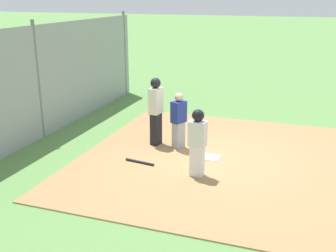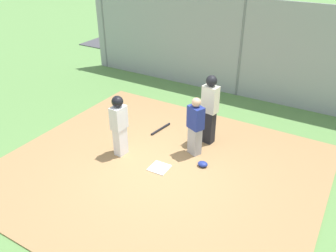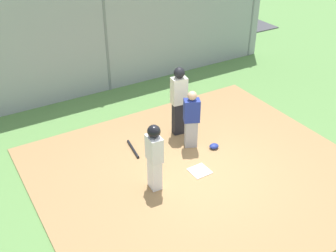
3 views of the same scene
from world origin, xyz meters
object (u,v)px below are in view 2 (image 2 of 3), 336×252
Objects in this scene: catcher at (195,126)px; parked_car_silver at (207,36)px; umpire at (210,108)px; catcher_mask at (203,164)px; runner at (119,122)px; home_plate at (159,168)px; parked_car_dark at (276,51)px; baseball_bat at (161,129)px.

catcher is 9.28m from parked_car_silver.
catcher_mask is (-0.37, 1.08, -0.93)m from umpire.
catcher is 0.97× the size of runner.
home_plate is 1.83× the size of catcher_mask.
home_plate is at bearing 117.54° from parked_car_silver.
home_plate is 10.08m from parked_car_silver.
parked_car_dark is at bearing -91.78° from home_plate.
umpire reaches higher than home_plate.
catcher is at bearing -112.35° from home_plate.
baseball_bat is at bearing -28.72° from catcher_mask.
umpire is at bearing -71.02° from catcher_mask.
baseball_bat is at bearing -59.28° from home_plate.
catcher is 0.35× the size of parked_car_dark.
runner reaches higher than catcher_mask.
runner is at bearing -2.39° from home_plate.
runner is 1.99× the size of baseball_bat.
baseball_bat is 2.02m from catcher_mask.
umpire is at bearing 48.85° from runner.
umpire is 1.47m from catcher_mask.
baseball_bat is 7.30m from parked_car_dark.
parked_car_silver reaches higher than baseball_bat.
baseball_bat is at bearing 114.92° from parked_car_silver.
catcher reaches higher than baseball_bat.
home_plate is 0.56× the size of baseball_bat.
umpire is (-0.47, -1.67, 0.98)m from home_plate.
home_plate is 1.03m from catcher_mask.
parked_car_silver is at bearing -71.32° from home_plate.
parked_car_silver is (2.29, -7.97, 0.55)m from baseball_bat.
catcher is at bearing -43.47° from catcher_mask.
parked_car_dark is at bearing -154.64° from catcher.
umpire reaches higher than runner.
baseball_bat is (1.34, -0.56, -0.75)m from catcher.
runner is 8.81m from parked_car_dark.
catcher_mask is at bearing -144.84° from home_plate.
home_plate is at bearing -95.84° from parked_car_dark.
umpire is 0.43× the size of parked_car_dark.
runner is (1.15, -0.05, 0.88)m from home_plate.
catcher_mask is at bearing 19.17° from runner.
umpire is at bearing -160.77° from catcher.
baseball_bat is at bearing -88.43° from catcher.
parked_car_silver is at bearing 163.18° from parked_car_dark.
parked_car_dark is 3.58m from parked_car_silver.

